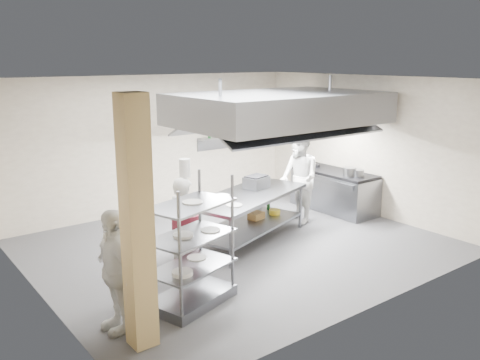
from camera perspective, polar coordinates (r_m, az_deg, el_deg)
floor at (r=9.39m, az=-0.15°, el=-7.37°), size 7.00×7.00×0.00m
ceiling at (r=8.77m, az=-0.16°, el=11.25°), size 7.00×7.00×0.00m
wall_back at (r=11.45m, az=-9.31°, el=4.07°), size 7.00×0.00×7.00m
wall_left at (r=7.44m, az=-22.15°, el=-1.89°), size 0.00×6.00×6.00m
wall_right at (r=11.39m, az=14.03°, el=3.79°), size 0.00×6.00×6.00m
column at (r=5.92m, az=-11.47°, el=-4.99°), size 0.30×0.30×3.00m
exhaust_hood at (r=9.95m, az=4.45°, el=8.03°), size 4.00×2.50×0.60m
hood_strip_a at (r=9.41m, az=0.31°, el=5.79°), size 1.60×0.12×0.04m
hood_strip_b at (r=10.60m, az=8.07°, el=6.53°), size 1.60×0.12×0.04m
wall_shelf at (r=12.26m, az=-1.51°, el=4.87°), size 1.50×0.28×0.04m
island at (r=9.49m, az=0.87°, el=-4.23°), size 2.85×1.90×0.91m
island_worktop at (r=9.36m, az=0.88°, el=-1.76°), size 2.85×1.90×0.06m
island_undershelf at (r=9.53m, az=0.87°, el=-5.12°), size 2.61×1.72×0.04m
pass_rack at (r=7.01m, az=-5.52°, el=-7.06°), size 1.34×1.01×1.79m
cooking_range at (r=11.61m, az=10.51°, el=-1.30°), size 0.80×2.00×0.84m
range_top at (r=11.51m, az=10.60°, el=0.87°), size 0.78×1.96×0.06m
chef_head at (r=7.96m, az=-6.33°, el=-5.24°), size 0.56×0.68×1.60m
chef_line at (r=10.51m, az=6.63°, el=0.21°), size 0.96×1.09×1.89m
chef_plating at (r=6.54m, az=-13.89°, el=-9.88°), size 0.40×0.94×1.59m
griddle at (r=9.77m, az=1.84°, el=-0.27°), size 0.51×0.44×0.22m
wicker_basket at (r=9.82m, az=1.83°, el=-4.03°), size 0.35×0.28×0.13m
stockpot at (r=11.02m, az=12.21°, el=0.90°), size 0.28×0.28×0.19m
plate_stack at (r=7.13m, az=-5.46°, el=-9.47°), size 0.28×0.28×0.05m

